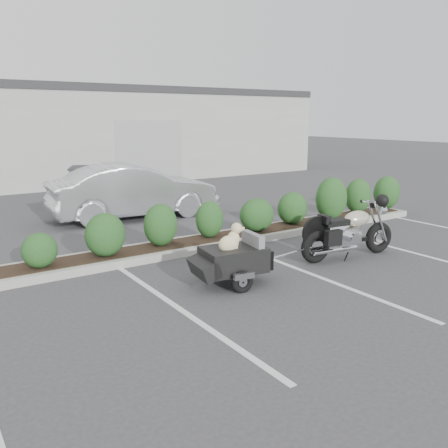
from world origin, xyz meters
TOP-DOWN VIEW (x-y plane):
  - ground at (0.00, 0.00)m, footprint 90.00×90.00m
  - planter_kerb at (1.00, 2.20)m, footprint 12.00×1.00m
  - building at (0.00, 17.00)m, footprint 26.00×10.00m
  - motorcycle at (2.52, -0.14)m, footprint 2.23×0.84m
  - pet_trailer at (-0.26, -0.12)m, footprint 1.80×1.02m
  - sedan at (0.57, 5.80)m, footprint 4.62×1.90m
  - dumpster at (0.56, 8.42)m, footprint 2.16×1.86m

SIDE VIEW (x-z plane):
  - ground at x=0.00m, z-range 0.00..0.00m
  - planter_kerb at x=1.00m, z-range 0.00..0.15m
  - pet_trailer at x=-0.26m, z-range -0.08..0.98m
  - motorcycle at x=2.52m, z-range -0.13..1.15m
  - dumpster at x=0.56m, z-range 0.01..1.20m
  - sedan at x=0.57m, z-range 0.00..1.49m
  - building at x=0.00m, z-range 0.00..4.00m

